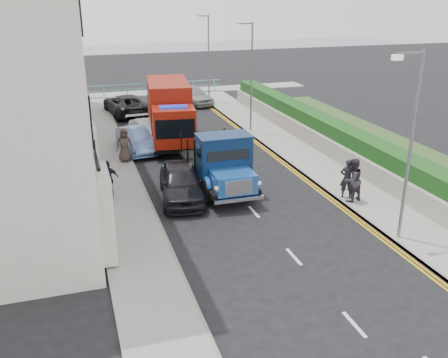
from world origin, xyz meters
TOP-DOWN VIEW (x-y plane):
  - ground at (0.00, 0.00)m, footprint 120.00×120.00m
  - pavement_west at (-5.20, 9.00)m, footprint 2.40×38.00m
  - pavement_east at (5.30, 9.00)m, footprint 2.60×38.00m
  - promenade at (0.00, 29.00)m, footprint 30.00×2.50m
  - sea_plane at (0.00, 60.00)m, footprint 120.00×120.00m
  - terrace_west at (-9.47, 13.00)m, footprint 6.31×30.20m
  - garden_east at (7.21, 9.00)m, footprint 1.45×28.00m
  - seafront_railing at (0.00, 28.20)m, footprint 13.00×0.08m
  - lamp_near at (4.18, -2.00)m, footprint 1.23×0.18m
  - lamp_mid at (4.18, 14.00)m, footprint 1.23×0.18m
  - lamp_far at (4.18, 24.00)m, footprint 1.23×0.18m
  - bedford_lorry at (-0.63, 4.44)m, footprint 2.42×5.94m
  - red_lorry at (-1.24, 13.20)m, footprint 3.21×7.21m
  - parked_car_front at (-2.60, 4.33)m, footprint 2.44×4.77m
  - parked_car_mid at (-3.54, 12.00)m, footprint 1.99×4.31m
  - parked_car_rear at (-2.60, 13.03)m, footprint 2.42×5.17m
  - seafront_car_left at (-2.90, 21.54)m, footprint 3.31×5.78m
  - seafront_car_right at (2.75, 23.46)m, footprint 3.00×4.81m
  - pedestrian_east_near at (4.40, 2.01)m, footprint 0.77×0.66m
  - pedestrian_east_far at (4.40, 1.57)m, footprint 1.10×0.95m
  - pedestrian_west_near at (-5.72, 5.00)m, footprint 1.13×0.90m
  - pedestrian_west_far at (-4.40, 10.04)m, footprint 0.94×0.65m

SIDE VIEW (x-z plane):
  - ground at x=0.00m, z-range 0.00..0.00m
  - sea_plane at x=0.00m, z-range 0.00..0.00m
  - pavement_west at x=-5.20m, z-range 0.00..0.12m
  - pavement_east at x=5.30m, z-range 0.00..0.12m
  - promenade at x=0.00m, z-range 0.00..0.12m
  - seafront_railing at x=0.00m, z-range 0.03..1.14m
  - parked_car_mid at x=-3.54m, z-range 0.00..1.37m
  - parked_car_rear at x=-2.60m, z-range 0.00..1.46m
  - seafront_car_left at x=-2.90m, z-range 0.00..1.52m
  - seafront_car_right at x=2.75m, z-range 0.00..1.53m
  - parked_car_front at x=-2.60m, z-range 0.00..1.55m
  - garden_east at x=7.21m, z-range 0.02..1.77m
  - pedestrian_east_near at x=4.40m, z-range 0.12..1.91m
  - pedestrian_west_near at x=-5.72m, z-range 0.12..1.91m
  - pedestrian_west_far at x=-4.40m, z-range 0.12..1.97m
  - pedestrian_east_far at x=4.40m, z-range 0.12..2.08m
  - bedford_lorry at x=-0.63m, z-range -0.11..2.68m
  - red_lorry at x=-1.24m, z-range 0.12..3.77m
  - lamp_near at x=4.18m, z-range 0.50..7.50m
  - lamp_mid at x=4.18m, z-range 0.50..7.50m
  - lamp_far at x=4.18m, z-range 0.50..7.50m
  - terrace_west at x=-9.47m, z-range 0.04..14.29m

